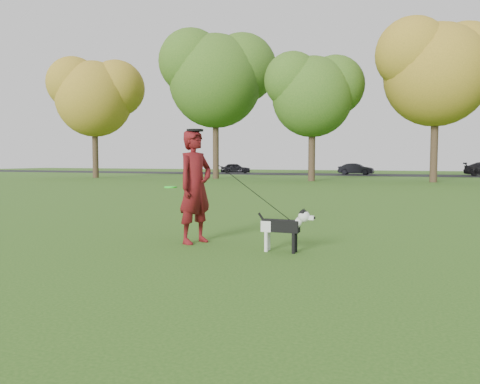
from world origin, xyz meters
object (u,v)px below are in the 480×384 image
at_px(dog, 285,225).
at_px(car_left, 236,168).
at_px(car_mid, 356,169).
at_px(man, 195,187).

relative_size(dog, car_left, 0.30).
distance_m(dog, car_mid, 39.95).
bearing_deg(man, dog, -79.00).
height_order(man, dog, man).
distance_m(man, car_mid, 39.58).
bearing_deg(car_mid, dog, -170.32).
xyz_separation_m(man, car_left, (-14.36, 39.54, -0.46)).
bearing_deg(car_left, man, -179.65).
bearing_deg(man, car_left, 39.68).
height_order(dog, car_mid, car_mid).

